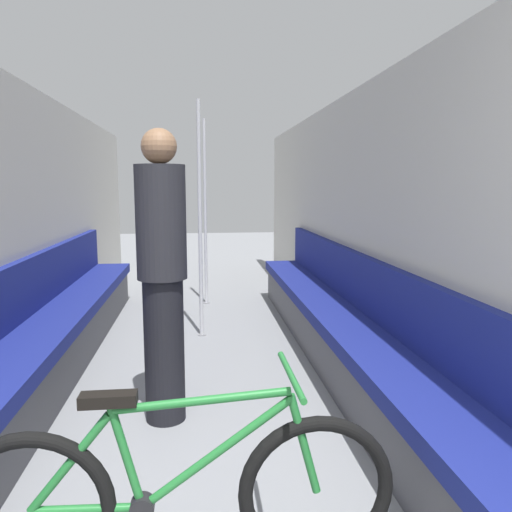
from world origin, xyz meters
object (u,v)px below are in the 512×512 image
Objects in this scene: bench_seat_row_left at (51,337)px; bicycle at (177,495)px; bench_seat_row_right at (339,328)px; grab_pole_far at (200,224)px; passenger_standing at (162,274)px; grab_pole_near at (205,215)px.

bench_seat_row_left is 2.36m from bicycle.
bench_seat_row_left is 1.00× the size of bench_seat_row_right.
bench_seat_row_left is at bearing -141.24° from grab_pole_far.
passenger_standing is at bearing -148.45° from bench_seat_row_right.
grab_pole_far is at bearing -92.89° from grab_pole_near.
bench_seat_row_left is 2.26m from bench_seat_row_right.
grab_pole_near is at bearing -87.24° from passenger_standing.
grab_pole_near is 1.25× the size of passenger_standing.
grab_pole_near and grab_pole_far have the same top height.
passenger_standing is at bearing 93.87° from bicycle.
passenger_standing reaches higher than bench_seat_row_right.
bench_seat_row_left is at bearing -118.23° from grab_pole_near.
grab_pole_far is at bearing 86.16° from bicycle.
bicycle is 0.73× the size of grab_pole_near.
bench_seat_row_left is 3.11× the size of bicycle.
bench_seat_row_left is at bearing 180.00° from bench_seat_row_right.
grab_pole_far is at bearing 140.18° from bench_seat_row_right.
bicycle is at bearing 104.07° from passenger_standing.
grab_pole_near reaches higher than passenger_standing.
grab_pole_near is (0.18, 4.39, 0.77)m from bicycle.
bicycle is 4.46m from grab_pole_near.
grab_pole_far reaches higher than passenger_standing.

